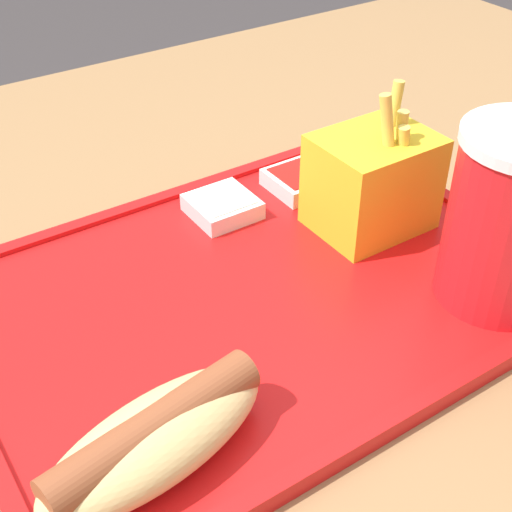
% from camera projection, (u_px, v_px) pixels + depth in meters
% --- Properties ---
extents(food_tray, '(0.43, 0.31, 0.01)m').
position_uv_depth(food_tray, '(256.00, 294.00, 0.52)').
color(food_tray, red).
rests_on(food_tray, dining_table).
extents(soda_cup, '(0.09, 0.09, 0.16)m').
position_uv_depth(soda_cup, '(512.00, 218.00, 0.48)').
color(soda_cup, red).
rests_on(soda_cup, food_tray).
extents(hot_dog_far, '(0.15, 0.08, 0.04)m').
position_uv_depth(hot_dog_far, '(155.00, 438.00, 0.39)').
color(hot_dog_far, '#DBB270').
rests_on(hot_dog_far, food_tray).
extents(fries_carton, '(0.09, 0.07, 0.12)m').
position_uv_depth(fries_carton, '(373.00, 181.00, 0.57)').
color(fries_carton, gold).
rests_on(fries_carton, food_tray).
extents(sauce_cup_mayo, '(0.05, 0.05, 0.02)m').
position_uv_depth(sauce_cup_mayo, '(222.00, 206.00, 0.60)').
color(sauce_cup_mayo, silver).
rests_on(sauce_cup_mayo, food_tray).
extents(sauce_cup_ketchup, '(0.05, 0.05, 0.02)m').
position_uv_depth(sauce_cup_ketchup, '(300.00, 180.00, 0.63)').
color(sauce_cup_ketchup, silver).
rests_on(sauce_cup_ketchup, food_tray).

